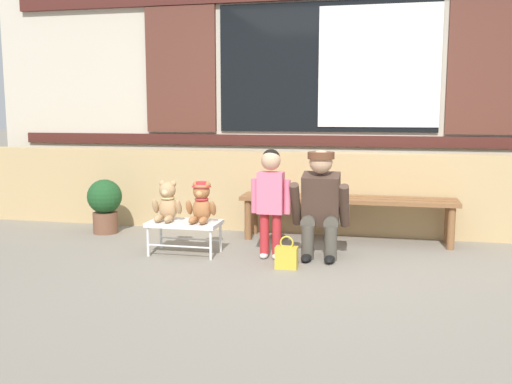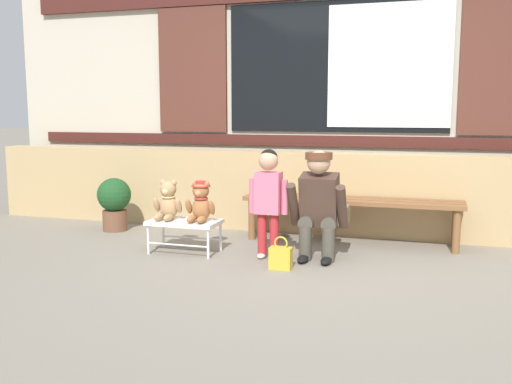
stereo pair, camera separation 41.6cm
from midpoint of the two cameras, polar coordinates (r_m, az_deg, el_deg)
ground_plane at (r=4.75m, az=6.44°, el=-7.61°), size 60.00×60.00×0.00m
brick_low_wall at (r=6.04m, az=9.07°, el=-0.15°), size 7.90×0.25×0.85m
shop_facade at (r=6.51m, az=10.06°, el=12.50°), size 8.06×0.26×3.58m
wooden_bench_long at (r=5.66m, az=11.57°, el=-1.31°), size 2.10×0.40×0.44m
small_display_bench at (r=5.20m, az=-4.88°, el=-3.20°), size 0.64×0.36×0.30m
teddy_bear_plain at (r=5.23m, az=-6.52°, el=-0.96°), size 0.28×0.26×0.36m
teddy_bear_with_hat at (r=5.11m, az=-3.23°, el=-1.04°), size 0.28×0.27×0.36m
child_standing at (r=4.93m, az=3.65°, el=0.03°), size 0.35×0.18×0.96m
adult_crouching at (r=4.98m, az=8.79°, el=-1.26°), size 0.50×0.49×0.95m
handbag_on_ground at (r=4.71m, az=5.04°, el=-6.53°), size 0.18×0.11×0.27m
potted_plant at (r=6.26m, az=-12.12°, el=-0.89°), size 0.36×0.36×0.57m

